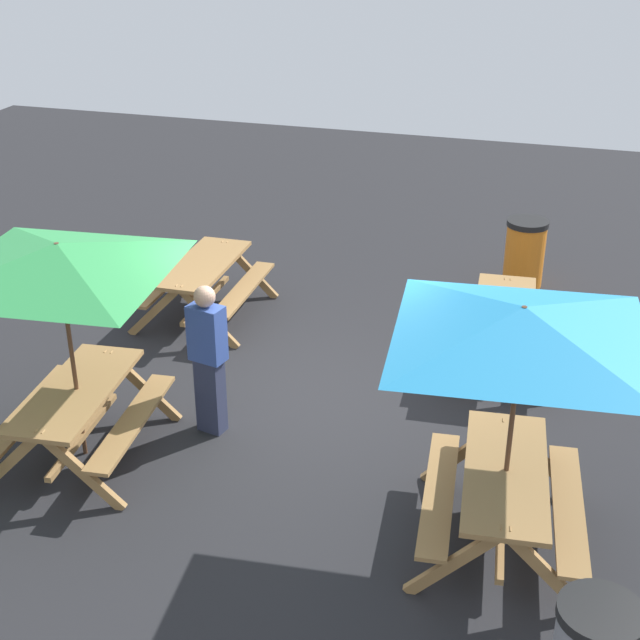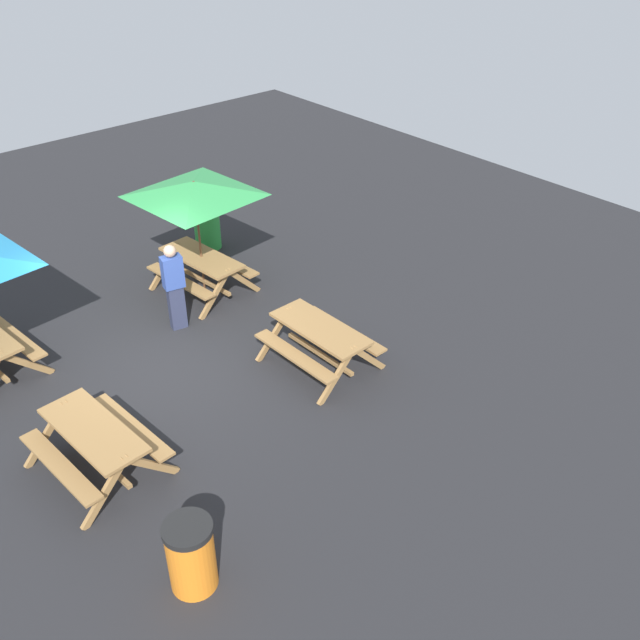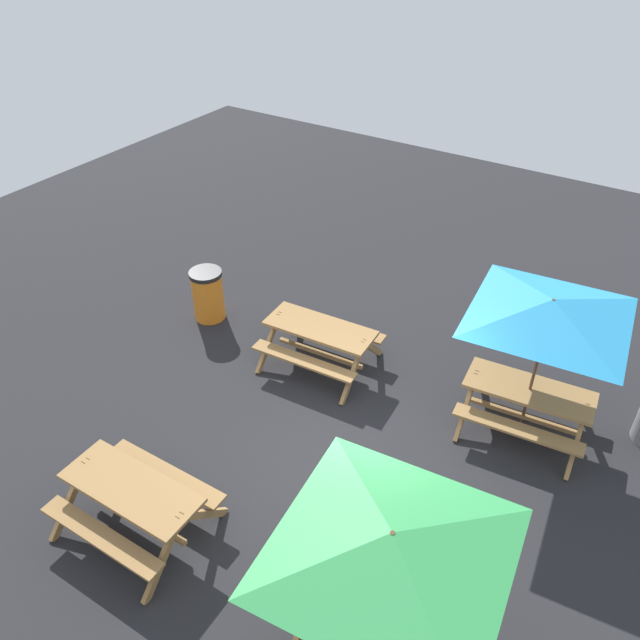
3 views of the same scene
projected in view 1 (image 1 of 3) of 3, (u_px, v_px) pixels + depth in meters
The scene contains 7 objects.
ground_plane at pixel (318, 405), 9.95m from camera, with size 24.00×24.00×0.00m, color #232326.
picnic_table_0 at pixel (61, 274), 8.23m from camera, with size 2.81×2.81×2.34m.
picnic_table_1 at pixel (504, 320), 10.60m from camera, with size 1.89×1.64×0.81m.
picnic_table_2 at pixel (204, 277), 11.77m from camera, with size 1.83×1.56×0.81m.
picnic_table_3 at pixel (521, 342), 7.02m from camera, with size 2.81×2.81×2.34m.
trash_bin_orange at pixel (525, 253), 12.72m from camera, with size 0.59×0.59×0.98m.
person_standing at pixel (208, 356), 9.12m from camera, with size 0.29×0.40×1.67m.
Camera 1 is at (-8.14, -2.47, 5.24)m, focal length 50.00 mm.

